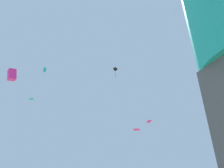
# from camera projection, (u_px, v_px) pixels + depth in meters

# --- Properties ---
(distant_kite_teal_high_left) EXTENTS (0.51, 0.62, 0.74)m
(distant_kite_teal_high_left) POSITION_uv_depth(u_px,v_px,m) (45.00, 70.00, 32.55)
(distant_kite_teal_high_left) COLOR #19B2AD
(distant_kite_black_far_center) EXTENTS (0.94, 0.95, 1.76)m
(distant_kite_black_far_center) POSITION_uv_depth(u_px,v_px,m) (115.00, 70.00, 33.93)
(distant_kite_black_far_center) COLOR black
(distant_kite_teal_mid_left) EXTENTS (0.71, 0.71, 0.11)m
(distant_kite_teal_mid_left) POSITION_uv_depth(u_px,v_px,m) (31.00, 99.00, 24.38)
(distant_kite_teal_mid_left) COLOR #19B2AD
(distant_kite_magenta_low_left) EXTENTS (1.02, 0.99, 0.42)m
(distant_kite_magenta_low_left) POSITION_uv_depth(u_px,v_px,m) (149.00, 121.00, 35.00)
(distant_kite_magenta_low_left) COLOR #DB2393
(distant_kite_magenta_mid_right) EXTENTS (0.75, 0.74, 0.11)m
(distant_kite_magenta_mid_right) POSITION_uv_depth(u_px,v_px,m) (137.00, 129.00, 19.42)
(distant_kite_magenta_mid_right) COLOR #DB2393
(distant_kite_magenta_high_right) EXTENTS (0.96, 0.92, 1.06)m
(distant_kite_magenta_high_right) POSITION_uv_depth(u_px,v_px,m) (12.00, 75.00, 17.93)
(distant_kite_magenta_high_right) COLOR #DB2393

